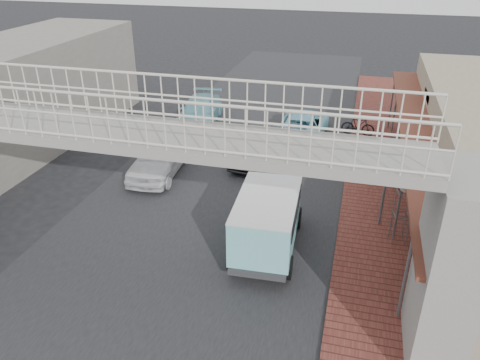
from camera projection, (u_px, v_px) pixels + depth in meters
The scene contains 14 objects.
ground at pixel (196, 226), 17.00m from camera, with size 120.00×120.00×0.00m, color black.
road_strip at pixel (196, 226), 17.00m from camera, with size 10.00×60.00×0.01m, color black.
sidewalk at pixel (381, 208), 18.08m from camera, with size 3.00×40.00×0.10m, color brown.
footbridge at pixel (139, 204), 12.11m from camera, with size 16.40×2.40×6.34m.
building_far_left at pixel (28, 91), 23.52m from camera, with size 5.00×14.00×5.00m, color gray.
white_hatchback at pixel (160, 156), 20.63m from camera, with size 1.86×4.62×1.57m, color silver.
dark_sedan at pixel (259, 146), 21.84m from camera, with size 1.52×4.37×1.44m, color black.
angkot_curb at pixel (303, 125), 24.35m from camera, with size 2.37×5.14×1.43m, color #7AC3D4.
angkot_far at pixel (200, 111), 26.31m from camera, with size 2.00×4.91×1.43m, color #68A6B5.
angkot_van at pixel (268, 215), 15.17m from camera, with size 2.15×4.33×2.08m.
motorcycle_near at pixel (372, 142), 22.78m from camera, with size 0.54×1.56×0.82m, color black.
motorcycle_far at pixel (358, 126), 24.47m from camera, with size 0.49×1.72×1.04m, color black.
street_clock at pixel (406, 187), 15.05m from camera, with size 0.64×0.56×2.50m.
arrow_sign at pixel (408, 165), 16.01m from camera, with size 1.72×1.17×2.86m.
Camera 1 is at (5.20, -13.48, 9.25)m, focal length 35.00 mm.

